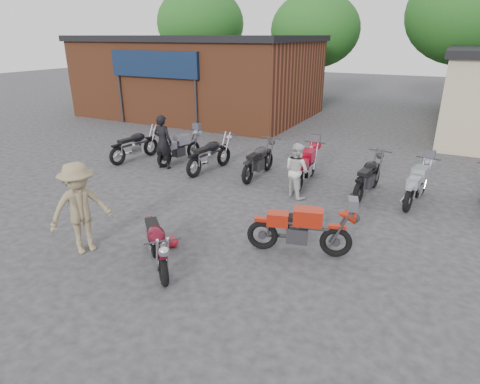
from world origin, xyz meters
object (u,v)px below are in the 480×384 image
at_px(row_bike_5, 369,174).
at_px(row_bike_2, 210,153).
at_px(person_tan, 80,208).
at_px(row_bike_3, 259,158).
at_px(row_bike_0, 135,144).
at_px(person_dark, 163,142).
at_px(row_bike_4, 307,164).
at_px(vintage_motorcycle, 156,241).
at_px(person_light, 297,170).
at_px(row_bike_1, 180,146).
at_px(sportbike, 301,227).
at_px(helmet, 173,242).
at_px(row_bike_6, 417,182).

bearing_deg(row_bike_5, row_bike_2, 98.31).
distance_m(person_tan, row_bike_3, 6.17).
height_order(person_tan, row_bike_0, person_tan).
relative_size(person_tan, row_bike_5, 0.92).
distance_m(person_dark, person_tan, 5.75).
bearing_deg(row_bike_4, vintage_motorcycle, 166.09).
bearing_deg(person_light, row_bike_5, -119.99).
bearing_deg(person_dark, person_light, 171.83).
bearing_deg(row_bike_0, row_bike_1, -63.18).
height_order(vintage_motorcycle, row_bike_2, row_bike_2).
bearing_deg(person_light, row_bike_0, 23.22).
xyz_separation_m(person_dark, row_bike_4, (4.82, 0.77, -0.31)).
relative_size(sportbike, helmet, 8.03).
bearing_deg(row_bike_6, row_bike_0, 100.84).
xyz_separation_m(person_dark, row_bike_5, (6.70, 0.63, -0.30)).
bearing_deg(row_bike_5, row_bike_6, -83.45).
distance_m(row_bike_4, row_bike_5, 1.88).
distance_m(person_tan, row_bike_2, 5.84).
bearing_deg(vintage_motorcycle, row_bike_5, 105.90).
height_order(vintage_motorcycle, row_bike_3, row_bike_3).
bearing_deg(vintage_motorcycle, person_light, 119.02).
relative_size(person_dark, row_bike_2, 0.86).
bearing_deg(row_bike_3, person_tan, 168.69).
bearing_deg(row_bike_5, person_tan, 148.33).
distance_m(person_light, row_bike_0, 6.47).
distance_m(row_bike_3, row_bike_4, 1.55).
bearing_deg(person_tan, row_bike_5, -11.96).
height_order(person_light, row_bike_5, person_light).
height_order(sportbike, row_bike_4, row_bike_4).
bearing_deg(helmet, sportbike, 21.64).
relative_size(row_bike_3, row_bike_6, 1.03).
distance_m(row_bike_1, row_bike_6, 7.88).
distance_m(row_bike_2, row_bike_3, 1.70).
bearing_deg(person_dark, sportbike, 147.58).
bearing_deg(row_bike_6, helmet, 147.47).
bearing_deg(row_bike_2, row_bike_1, 84.26).
distance_m(helmet, person_dark, 5.71).
height_order(person_dark, row_bike_1, person_dark).
xyz_separation_m(person_light, row_bike_3, (-1.65, 1.07, -0.17)).
relative_size(sportbike, person_tan, 1.07).
relative_size(helmet, row_bike_6, 0.13).
bearing_deg(row_bike_0, row_bike_5, -78.70).
distance_m(vintage_motorcycle, row_bike_6, 7.18).
xyz_separation_m(sportbike, row_bike_1, (-6.00, 4.20, -0.03)).
relative_size(person_light, row_bike_3, 0.74).
relative_size(person_dark, person_tan, 0.94).
bearing_deg(vintage_motorcycle, row_bike_6, 96.74).
bearing_deg(row_bike_3, row_bike_6, -89.94).
height_order(row_bike_1, row_bike_6, row_bike_6).
xyz_separation_m(person_dark, row_bike_2, (1.59, 0.44, -0.30)).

